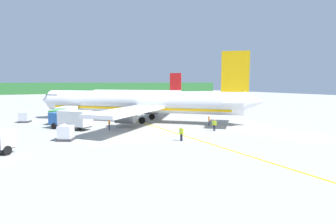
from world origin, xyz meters
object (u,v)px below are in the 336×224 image
airliner_foreground (142,102)px  crew_loader_left (214,124)px  airliner_mid_apron (137,95)px  crew_loader_right (181,133)px  service_truck_fuel (71,119)px  crew_supervisor (109,123)px  cargo_container_mid (66,133)px  crew_marshaller (209,120)px  service_truck_baggage (64,114)px  cargo_container_near (25,117)px

airliner_foreground → crew_loader_left: size_ratio=19.39×
airliner_mid_apron → crew_loader_right: size_ratio=15.65×
airliner_foreground → crew_loader_right: airliner_foreground is taller
service_truck_fuel → crew_supervisor: bearing=-39.2°
airliner_mid_apron → service_truck_fuel: (-27.62, -40.92, -1.22)m
crew_loader_left → crew_supervisor: 15.18m
cargo_container_mid → crew_marshaller: (21.98, 0.71, 0.04)m
airliner_mid_apron → crew_supervisor: (-22.98, -44.70, -1.73)m
cargo_container_mid → crew_marshaller: bearing=1.8°
airliner_mid_apron → service_truck_baggage: size_ratio=4.38×
service_truck_fuel → airliner_mid_apron: bearing=56.0°
service_truck_baggage → crew_loader_left: 25.69m
airliner_foreground → crew_loader_right: 17.80m
crew_loader_left → cargo_container_near: bearing=135.9°
airliner_foreground → airliner_mid_apron: 41.34m
service_truck_baggage → crew_marshaller: bearing=-36.3°
cargo_container_near → crew_loader_left: (23.46, -22.73, 0.10)m
airliner_mid_apron → crew_loader_left: 53.45m
cargo_container_near → crew_loader_left: size_ratio=1.36×
airliner_mid_apron → crew_loader_right: (-17.65, -55.95, -1.78)m
service_truck_fuel → crew_loader_left: (17.67, -11.57, -0.58)m
airliner_mid_apron → service_truck_fuel: airliner_mid_apron is taller
service_truck_fuel → crew_marshaller: 21.29m
crew_marshaller → crew_loader_left: (-2.29, -4.23, 0.04)m
crew_supervisor → crew_loader_right: bearing=-64.7°
service_truck_fuel → crew_loader_right: size_ratio=3.96×
cargo_container_near → cargo_container_mid: 19.58m
cargo_container_mid → crew_loader_right: (11.98, -6.98, 0.09)m
service_truck_fuel → cargo_container_mid: bearing=-104.0°
airliner_foreground → crew_supervisor: airliner_foreground is taller
service_truck_baggage → crew_loader_right: (9.80, -22.25, -0.52)m
crew_supervisor → service_truck_fuel: bearing=140.8°
airliner_mid_apron → service_truck_fuel: size_ratio=3.96×
service_truck_baggage → airliner_foreground: bearing=-21.1°
cargo_container_near → airliner_mid_apron: bearing=41.7°
airliner_mid_apron → service_truck_fuel: 49.38m
service_truck_fuel → crew_loader_left: 21.13m
cargo_container_mid → crew_loader_left: size_ratio=1.43×
airliner_mid_apron → crew_marshaller: size_ratio=16.52×
airliner_mid_apron → crew_loader_right: airliner_mid_apron is taller
crew_supervisor → cargo_container_mid: bearing=-147.3°
crew_loader_left → airliner_foreground: bearing=109.9°
crew_marshaller → crew_supervisor: bearing=166.9°
crew_loader_left → crew_loader_right: size_ratio=0.98×
cargo_container_near → crew_marshaller: cargo_container_near is taller
service_truck_baggage → crew_marshaller: size_ratio=3.77×
airliner_mid_apron → crew_marshaller: bearing=-99.0°
airliner_foreground → service_truck_fuel: bearing=-169.2°
airliner_foreground → crew_marshaller: size_ratio=20.12×
service_truck_fuel → service_truck_baggage: 7.22m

